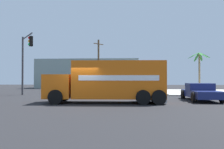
# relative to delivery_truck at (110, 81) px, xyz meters

# --- Properties ---
(ground_plane) EXTENTS (100.00, 100.00, 0.00)m
(ground_plane) POSITION_rel_delivery_truck_xyz_m (-1.92, -0.68, -1.56)
(ground_plane) COLOR black
(sidewalk_corner_far) EXTENTS (11.98, 11.98, 0.14)m
(sidewalk_corner_far) POSITION_rel_delivery_truck_xyz_m (11.48, 12.72, -1.49)
(sidewalk_corner_far) COLOR #B2ADA0
(sidewalk_corner_far) RESTS_ON ground
(delivery_truck) EXTENTS (8.60, 3.02, 3.00)m
(delivery_truck) POSITION_rel_delivery_truck_xyz_m (0.00, 0.00, 0.00)
(delivery_truck) COLOR orange
(delivery_truck) RESTS_ON ground
(traffic_light_secondary) EXTENTS (2.54, 3.36, 6.26)m
(traffic_light_secondary) POSITION_rel_delivery_truck_xyz_m (-9.24, 6.35, 2.53)
(traffic_light_secondary) COLOR #38383D
(traffic_light_secondary) RESTS_ON ground
(pickup_navy) EXTENTS (2.29, 5.22, 1.38)m
(pickup_navy) POSITION_rel_delivery_truck_xyz_m (7.16, 2.33, -0.83)
(pickup_navy) COLOR navy
(pickup_navy) RESTS_ON ground
(palm_tree_far) EXTENTS (3.20, 3.07, 5.38)m
(palm_tree_far) POSITION_rel_delivery_truck_xyz_m (11.51, 16.94, 2.36)
(palm_tree_far) COLOR #7A6647
(palm_tree_far) RESTS_ON sidewalk_corner_far
(utility_pole) EXTENTS (1.42, 1.83, 8.20)m
(utility_pole) POSITION_rel_delivery_truck_xyz_m (-3.52, 21.19, 2.68)
(utility_pole) COLOR brown
(utility_pole) RESTS_ON ground
(building_backdrop) EXTENTS (18.53, 6.00, 5.30)m
(building_backdrop) POSITION_rel_delivery_truck_xyz_m (-6.10, 26.24, 1.09)
(building_backdrop) COLOR gray
(building_backdrop) RESTS_ON ground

